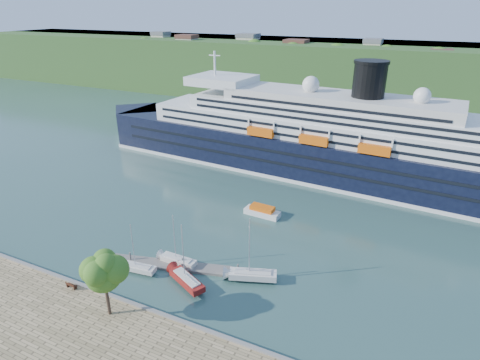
% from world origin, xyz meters
% --- Properties ---
extents(ground, '(400.00, 400.00, 0.00)m').
position_xyz_m(ground, '(0.00, 0.00, 0.00)').
color(ground, '#294A47').
rests_on(ground, ground).
extents(far_hillside, '(400.00, 50.00, 24.00)m').
position_xyz_m(far_hillside, '(0.00, 145.00, 12.00)').
color(far_hillside, '#315321').
rests_on(far_hillside, ground).
extents(quay_coping, '(220.00, 0.50, 0.30)m').
position_xyz_m(quay_coping, '(0.00, -0.20, 1.15)').
color(quay_coping, slate).
rests_on(quay_coping, promenade).
extents(cruise_ship, '(124.46, 25.60, 27.75)m').
position_xyz_m(cruise_ship, '(8.56, 58.38, 13.88)').
color(cruise_ship, black).
rests_on(cruise_ship, ground).
extents(park_bench, '(1.72, 0.74, 1.09)m').
position_xyz_m(park_bench, '(-8.01, -1.20, 1.54)').
color(park_bench, '#492415').
rests_on(park_bench, promenade).
extents(promenade_tree, '(6.20, 6.20, 10.26)m').
position_xyz_m(promenade_tree, '(0.56, -2.91, 6.13)').
color(promenade_tree, '#305F19').
rests_on(promenade_tree, promenade).
extents(floating_pontoon, '(19.88, 7.50, 0.44)m').
position_xyz_m(floating_pontoon, '(0.85, 10.31, 0.22)').
color(floating_pontoon, slate).
rests_on(floating_pontoon, ground).
extents(sailboat_white_near, '(6.46, 2.52, 8.12)m').
position_xyz_m(sailboat_white_near, '(-2.67, 6.90, 4.06)').
color(sailboat_white_near, silver).
rests_on(sailboat_white_near, ground).
extents(sailboat_red, '(7.71, 5.09, 9.73)m').
position_xyz_m(sailboat_red, '(5.98, 7.33, 4.86)').
color(sailboat_red, maroon).
rests_on(sailboat_red, ground).
extents(sailboat_white_far, '(8.16, 4.74, 10.18)m').
position_xyz_m(sailboat_white_far, '(14.27, 12.66, 5.09)').
color(sailboat_white_far, silver).
rests_on(sailboat_white_far, ground).
extents(tender_launch, '(7.37, 2.92, 2.00)m').
position_xyz_m(tender_launch, '(7.71, 32.32, 1.00)').
color(tender_launch, '#E95E0D').
rests_on(tender_launch, ground).
extents(sailboat_extra, '(6.66, 1.98, 8.55)m').
position_xyz_m(sailboat_extra, '(1.94, 11.21, 4.27)').
color(sailboat_extra, silver).
rests_on(sailboat_extra, ground).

